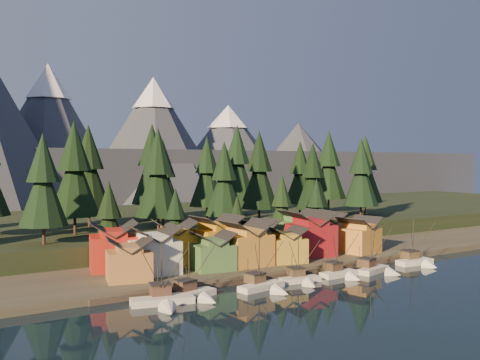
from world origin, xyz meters
TOP-DOWN VIEW (x-y plane):
  - ground at (0.00, 0.00)m, footprint 500.00×500.00m
  - shore_strip at (0.00, 40.00)m, footprint 400.00×50.00m
  - hillside at (0.00, 90.00)m, footprint 420.00×100.00m
  - dock at (0.00, 16.50)m, footprint 80.00×4.00m
  - mountain_ridge at (-4.20, 213.59)m, footprint 560.00×190.00m
  - boat_0 at (-29.33, 8.25)m, footprint 11.41×12.00m
  - boat_1 at (-22.76, 9.65)m, footprint 10.04×10.60m
  - boat_2 at (-8.75, 7.94)m, footprint 10.32×10.97m
  - boat_3 at (0.82, 8.94)m, footprint 9.08×9.62m
  - boat_4 at (11.27, 8.73)m, footprint 8.78×9.52m
  - boat_5 at (20.67, 7.65)m, footprint 9.63×10.15m
  - boat_6 at (35.36, 8.88)m, footprint 9.61×10.34m
  - house_front_0 at (-29.72, 23.46)m, footprint 9.79×9.46m
  - house_front_1 at (-23.14, 26.79)m, footprint 10.05×9.71m
  - house_front_2 at (-11.17, 23.82)m, footprint 9.15×9.21m
  - house_front_3 at (-2.71, 23.99)m, footprint 9.81×9.37m
  - house_front_4 at (7.23, 22.61)m, footprint 9.41×9.86m
  - house_front_5 at (17.15, 25.89)m, footprint 11.82×11.09m
  - house_front_6 at (30.08, 22.68)m, footprint 10.26×9.88m
  - house_back_0 at (-29.02, 34.40)m, footprint 11.17×10.89m
  - house_back_1 at (-16.08, 32.07)m, footprint 10.68×10.76m
  - house_back_2 at (-5.59, 31.78)m, footprint 10.03×9.26m
  - house_back_3 at (7.23, 33.37)m, footprint 8.42×7.49m
  - house_back_4 at (20.12, 33.56)m, footprint 10.27×9.94m
  - house_back_5 at (28.14, 32.99)m, footprint 8.31×8.41m
  - tree_hill_2 at (-40.00, 48.00)m, footprint 10.51×10.51m
  - tree_hill_3 at (-30.00, 60.00)m, footprint 12.19×12.19m
  - tree_hill_4 at (-22.00, 75.00)m, footprint 12.29×12.29m
  - tree_hill_5 at (-12.00, 50.00)m, footprint 11.48×11.48m
  - tree_hill_6 at (-4.00, 65.00)m, footprint 10.55×10.55m
  - tree_hill_7 at (6.00, 48.00)m, footprint 10.17×10.17m
  - tree_hill_8 at (14.00, 72.00)m, footprint 11.21×11.21m
  - tree_hill_9 at (22.00, 55.00)m, footprint 11.70×11.70m
  - tree_hill_10 at (30.00, 80.00)m, footprint 13.21×13.21m
  - tree_hill_11 at (38.00, 50.00)m, footprint 10.24×10.24m
  - tree_hill_12 at (46.00, 66.00)m, footprint 10.78×10.78m
  - tree_hill_13 at (56.00, 48.00)m, footprint 11.02×11.02m
  - tree_hill_14 at (64.00, 72.00)m, footprint 12.61×12.61m
  - tree_hill_15 at (0.00, 82.00)m, footprint 12.93×12.93m
  - tree_hill_17 at (68.00, 58.00)m, footprint 11.70×11.70m
  - tree_shore_0 at (-28.00, 40.00)m, footprint 7.96×7.96m
  - tree_shore_1 at (-12.00, 40.00)m, footprint 7.11×7.11m
  - tree_shore_2 at (5.00, 40.00)m, footprint 6.12×6.12m
  - tree_shore_3 at (19.00, 40.00)m, footprint 8.33×8.33m
  - tree_shore_4 at (31.00, 40.00)m, footprint 7.75×7.75m

SIDE VIEW (x-z plane):
  - ground at x=0.00m, z-range 0.00..0.00m
  - dock at x=0.00m, z-range 0.00..1.00m
  - shore_strip at x=0.00m, z-range 0.00..1.50m
  - boat_3 at x=0.82m, z-range -3.17..7.09m
  - boat_2 at x=-8.75m, z-range -3.47..7.52m
  - boat_1 at x=-22.76m, z-range -3.45..7.64m
  - boat_4 at x=11.27m, z-range -3.29..7.54m
  - boat_0 at x=-29.33m, z-range -3.77..8.12m
  - boat_5 at x=20.67m, z-range -3.42..7.78m
  - boat_6 at x=35.36m, z-range -3.58..8.25m
  - hillside at x=0.00m, z-range 0.00..6.00m
  - house_front_4 at x=7.23m, z-range 1.70..9.56m
  - house_front_2 at x=-11.17m, z-range 1.70..9.60m
  - house_front_0 at x=-29.72m, z-range 1.71..9.90m
  - house_back_3 at x=7.23m, z-range 1.72..10.28m
  - house_front_6 at x=30.08m, z-range 1.72..10.55m
  - house_back_5 at x=28.14m, z-range 1.73..10.90m
  - house_front_1 at x=-23.14m, z-range 1.74..11.37m
  - house_front_3 at x=-2.71m, z-range 1.75..11.58m
  - house_back_1 at x=-16.08m, z-range 1.75..11.60m
  - house_back_0 at x=-29.02m, z-range 1.75..11.91m
  - house_back_4 at x=20.12m, z-range 1.76..11.97m
  - house_back_2 at x=-5.59m, z-range 1.76..12.10m
  - house_front_5 at x=17.15m, z-range 1.77..12.47m
  - tree_shore_2 at x=5.00m, z-range 2.15..16.41m
  - tree_shore_1 at x=-12.00m, z-range 2.26..18.83m
  - tree_shore_4 at x=31.00m, z-range 2.33..20.39m
  - tree_shore_0 at x=-28.00m, z-range 2.36..20.91m
  - tree_shore_3 at x=19.00m, z-range 2.40..21.80m
  - tree_hill_7 at x=6.00m, z-range 7.10..30.79m
  - tree_hill_11 at x=38.00m, z-range 7.11..30.98m
  - tree_hill_2 at x=-40.00m, z-range 7.14..31.64m
  - tree_hill_6 at x=-4.00m, z-range 7.15..31.73m
  - tree_hill_12 at x=46.00m, z-range 7.17..32.28m
  - tree_hill_13 at x=56.00m, z-range 7.20..32.87m
  - tree_hill_8 at x=14.00m, z-range 7.22..33.33m
  - tree_hill_5 at x=-12.00m, z-range 7.25..33.99m
  - tree_hill_17 at x=68.00m, z-range 7.27..34.52m
  - tree_hill_9 at x=22.00m, z-range 7.27..34.53m
  - tree_hill_3 at x=-30.00m, z-range 7.33..35.71m
  - tree_hill_4 at x=-22.00m, z-range 7.34..35.98m
  - tree_hill_14 at x=64.00m, z-range 7.37..36.76m
  - tree_hill_15 at x=0.00m, z-range 7.41..37.52m
  - tree_hill_10 at x=30.00m, z-range 7.44..38.21m
  - mountain_ridge at x=-4.20m, z-range -18.94..71.06m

